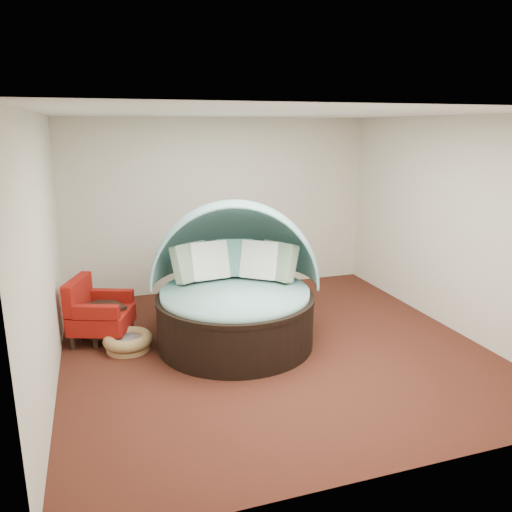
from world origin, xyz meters
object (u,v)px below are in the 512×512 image
object	(u,v)px
canopy_daybed	(235,278)
pet_basket	(128,341)
red_armchair	(97,312)
side_table	(102,318)

from	to	relation	value
canopy_daybed	pet_basket	world-z (taller)	canopy_daybed
canopy_daybed	red_armchair	bearing A→B (deg)	177.76
red_armchair	side_table	xyz separation A→B (m)	(0.05, 0.00, -0.08)
pet_basket	side_table	bearing A→B (deg)	125.08
red_armchair	side_table	world-z (taller)	red_armchair
pet_basket	side_table	xyz separation A→B (m)	(-0.29, 0.41, 0.19)
canopy_daybed	pet_basket	bearing A→B (deg)	-169.89
pet_basket	red_armchair	size ratio (longest dim) A/B	0.71
red_armchair	canopy_daybed	bearing A→B (deg)	2.85
pet_basket	side_table	distance (m)	0.53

